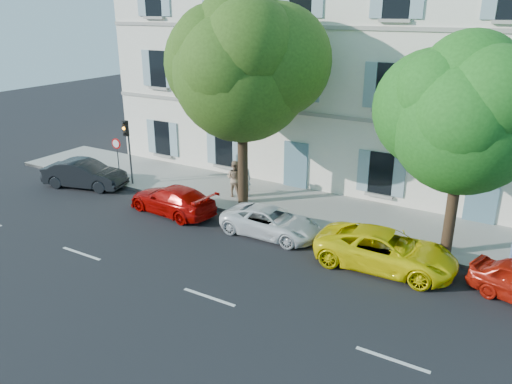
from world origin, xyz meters
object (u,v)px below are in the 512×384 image
Objects in this scene: traffic_light at (127,139)px; tree_right at (464,122)px; road_sign at (117,151)px; car_dark_sedan at (85,174)px; pedestrian_a at (244,179)px; car_white_coupe at (271,222)px; car_yellow_supercar at (386,250)px; car_red_coupe at (172,200)px; tree_left at (242,73)px; pedestrian_b at (235,178)px.

tree_right is at bearing 1.01° from traffic_light.
traffic_light is 1.43× the size of road_sign.
car_dark_sedan is 2.47× the size of pedestrian_a.
car_yellow_supercar is (4.87, -0.31, 0.11)m from car_white_coupe.
car_red_coupe is at bearing 21.27° from pedestrian_a.
road_sign is at bearing -173.29° from tree_left.
car_white_coupe is at bearing 83.97° from car_yellow_supercar.
car_white_coupe is 9.49m from traffic_light.
tree_left is 7.40m from traffic_light.
road_sign reaches higher than car_red_coupe.
car_dark_sedan is 10.26m from tree_left.
car_red_coupe is at bearing 91.85° from car_white_coupe.
car_yellow_supercar is 2.75× the size of pedestrian_b.
pedestrian_a is (-3.10, 2.92, 0.45)m from car_white_coupe.
traffic_light is 5.99m from pedestrian_b.
tree_left reaches higher than pedestrian_b.
tree_right is 4.31× the size of pedestrian_b.
tree_left is at bearing -91.48° from car_dark_sedan.
car_red_coupe is 9.87m from car_yellow_supercar.
tree_left is (-2.73, 2.21, 5.59)m from car_white_coupe.
car_white_coupe is 1.76× the size of road_sign.
car_dark_sedan is 11.19m from car_white_coupe.
car_red_coupe is (6.19, -0.42, -0.07)m from car_dark_sedan.
tree_right is at bearing 1.15° from road_sign.
pedestrian_b is (-0.79, 0.51, -5.11)m from tree_left.
tree_right is at bearing -3.15° from tree_left.
pedestrian_b reaches higher than car_white_coupe.
car_dark_sedan is 8.55m from pedestrian_a.
pedestrian_b is at bearing 13.02° from traffic_light.
car_dark_sedan is 0.46× the size of tree_left.
pedestrian_b is at bearing 159.22° from car_red_coupe.
tree_left is at bearing 79.68° from pedestrian_a.
car_red_coupe is at bearing -132.84° from tree_left.
tree_left reaches higher than car_dark_sedan.
tree_left reaches higher than car_white_coupe.
car_yellow_supercar is 1.47× the size of traffic_light.
pedestrian_a reaches higher than car_white_coupe.
tree_left is 9.39m from tree_right.
tree_right is at bearing 105.21° from car_red_coupe.
tree_right is at bearing -76.30° from car_white_coupe.
car_yellow_supercar is 2.83× the size of pedestrian_a.
pedestrian_b is (1.48, 2.96, 0.41)m from car_red_coupe.
road_sign is at bearing 10.50° from pedestrian_b.
car_yellow_supercar is 0.53× the size of tree_left.
car_yellow_supercar is 5.18m from tree_right.
tree_left is at bearing 50.22° from car_white_coupe.
pedestrian_a is (-9.69, 1.22, -4.11)m from tree_right.
car_white_coupe is at bearing 140.74° from pedestrian_b.
traffic_light is (-9.17, 1.42, 2.02)m from car_white_coupe.
tree_right reaches higher than traffic_light.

